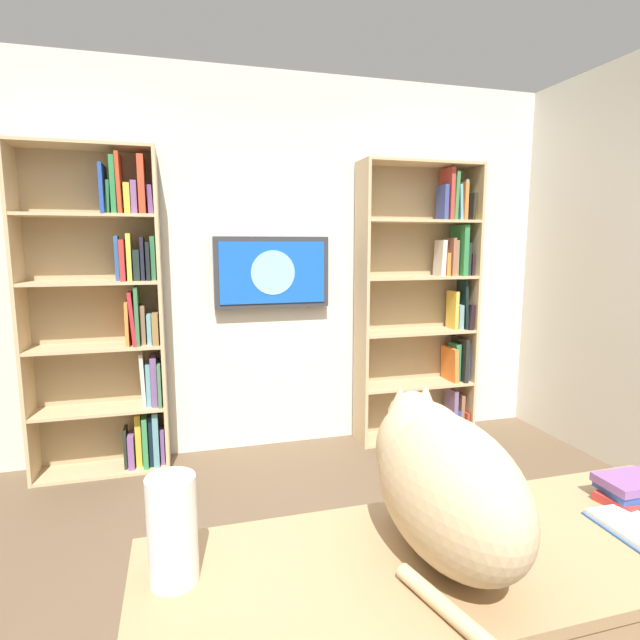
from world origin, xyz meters
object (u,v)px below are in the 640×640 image
Objects in this scene: bookshelf_left at (428,299)px; bookshelf_right at (112,314)px; desk at (472,598)px; cat at (439,476)px; wall_mounted_tv at (272,272)px; desk_book_stack at (631,490)px; paper_towel_roll at (172,530)px.

bookshelf_left is 2.27m from bookshelf_right.
bookshelf_left is 1.29× the size of desk.
cat is at bearing 112.91° from bookshelf_right.
wall_mounted_tv is 2.54m from cat.
wall_mounted_tv reaches higher than desk_book_stack.
desk is at bearing 113.89° from bookshelf_right.
bookshelf_left is 2.55× the size of wall_mounted_tv.
bookshelf_right is 2.94m from desk_book_stack.
desk_book_stack reaches higher than desk.
desk_book_stack is (-1.30, -0.00, -0.09)m from paper_towel_roll.
paper_towel_roll is 1.30m from desk_book_stack.
bookshelf_left is 1.22m from wall_mounted_tv.
desk is at bearing 64.90° from bookshelf_left.
cat is (-1.03, 2.43, -0.12)m from bookshelf_right.
cat is (0.04, 2.52, -0.36)m from wall_mounted_tv.
wall_mounted_tv reaches higher than desk.
bookshelf_right reaches higher than desk_book_stack.
desk_book_stack is (0.58, 2.39, -0.30)m from bookshelf_left.
bookshelf_left is at bearing -117.00° from cat.
paper_towel_roll is at bearing 74.58° from wall_mounted_tv.
bookshelf_right is 3.01× the size of cat.
cat is 0.64m from paper_towel_roll.
paper_towel_roll is (0.64, -0.05, -0.07)m from cat.
desk is at bearing 143.02° from cat.
bookshelf_right reaches higher than paper_towel_roll.
desk_book_stack is at bearing 104.12° from wall_mounted_tv.
wall_mounted_tv is at bearing -89.35° from desk.
desk_book_stack is at bearing -179.93° from paper_towel_roll.
wall_mounted_tv is at bearing -3.81° from bookshelf_left.
bookshelf_right is 10.38× the size of desk_book_stack.
wall_mounted_tv is 1.17× the size of cat.
desk is (-0.03, 2.57, -0.67)m from wall_mounted_tv.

